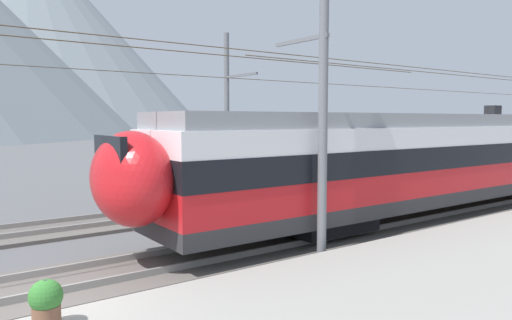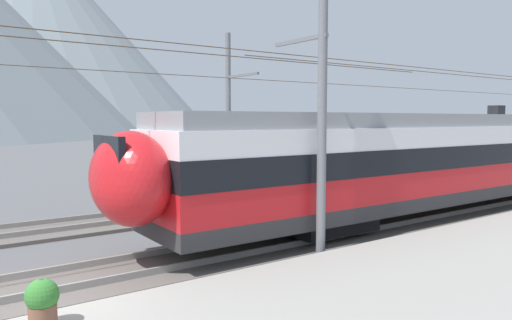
{
  "view_description": "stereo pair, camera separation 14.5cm",
  "coord_description": "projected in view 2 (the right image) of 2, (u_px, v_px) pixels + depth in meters",
  "views": [
    {
      "loc": [
        -1.68,
        -9.2,
        3.66
      ],
      "look_at": [
        7.11,
        3.03,
        2.39
      ],
      "focal_mm": 33.75,
      "sensor_mm": 36.0,
      "label": 1
    },
    {
      "loc": [
        -1.56,
        -9.28,
        3.66
      ],
      "look_at": [
        7.11,
        3.03,
        2.39
      ],
      "focal_mm": 33.75,
      "sensor_mm": 36.0,
      "label": 2
    }
  ],
  "objects": [
    {
      "name": "potted_plant_platform_edge",
      "position": [
        42.0,
        300.0,
        7.63
      ],
      "size": [
        0.53,
        0.53,
        0.78
      ],
      "color": "brown",
      "rests_on": "platform_slab"
    },
    {
      "name": "catenary_mast_mid",
      "position": [
        319.0,
        103.0,
        12.3
      ],
      "size": [
        42.86,
        2.06,
        7.82
      ],
      "color": "slate",
      "rests_on": "ground"
    },
    {
      "name": "train_near_platform",
      "position": [
        472.0,
        155.0,
        19.49
      ],
      "size": [
        30.21,
        2.97,
        4.27
      ],
      "color": "#2D2D30",
      "rests_on": "track_near"
    },
    {
      "name": "catenary_mast_far_side",
      "position": [
        230.0,
        113.0,
        21.8
      ],
      "size": [
        42.86,
        2.51,
        7.54
      ],
      "color": "slate",
      "rests_on": "ground"
    },
    {
      "name": "track_near",
      "position": [
        18.0,
        292.0,
        10.02
      ],
      "size": [
        120.0,
        3.0,
        0.28
      ],
      "color": "#5B5651",
      "rests_on": "ground"
    },
    {
      "name": "train_far_track",
      "position": [
        447.0,
        144.0,
        28.12
      ],
      "size": [
        33.07,
        2.9,
        4.27
      ],
      "color": "#2D2D30",
      "rests_on": "track_far"
    },
    {
      "name": "mountain_central_peak",
      "position": [
        34.0,
        32.0,
        166.17
      ],
      "size": [
        120.77,
        120.77,
        67.84
      ],
      "primitive_type": "cone",
      "color": "slate",
      "rests_on": "ground"
    }
  ]
}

